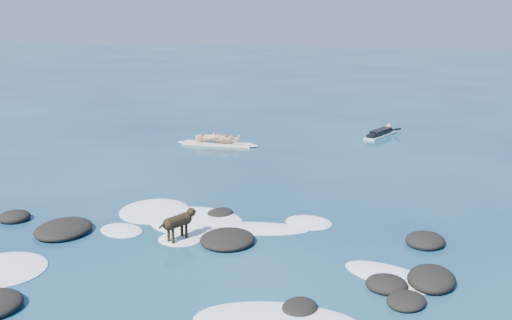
% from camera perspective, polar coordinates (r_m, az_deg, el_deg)
% --- Properties ---
extents(ground, '(160.00, 160.00, 0.00)m').
position_cam_1_polar(ground, '(14.40, 0.76, -7.72)').
color(ground, '#0A2642').
rests_on(ground, ground).
extents(reef_rocks, '(13.38, 7.41, 0.61)m').
position_cam_1_polar(reef_rocks, '(12.78, -9.38, -10.46)').
color(reef_rocks, black).
rests_on(reef_rocks, ground).
extents(breaking_foam, '(13.36, 7.24, 0.12)m').
position_cam_1_polar(breaking_foam, '(13.47, -2.92, -9.33)').
color(breaking_foam, white).
rests_on(breaking_foam, ground).
extents(standing_surfer_rig, '(3.57, 0.79, 2.03)m').
position_cam_1_polar(standing_surfer_rig, '(23.98, -3.92, 3.34)').
color(standing_surfer_rig, beige).
rests_on(standing_surfer_rig, ground).
extents(paddling_surfer_rig, '(1.55, 2.54, 0.45)m').
position_cam_1_polar(paddling_surfer_rig, '(26.45, 12.40, 2.66)').
color(paddling_surfer_rig, white).
rests_on(paddling_surfer_rig, ground).
extents(dog, '(0.65, 1.16, 0.78)m').
position_cam_1_polar(dog, '(14.12, -7.69, -6.06)').
color(dog, black).
rests_on(dog, ground).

